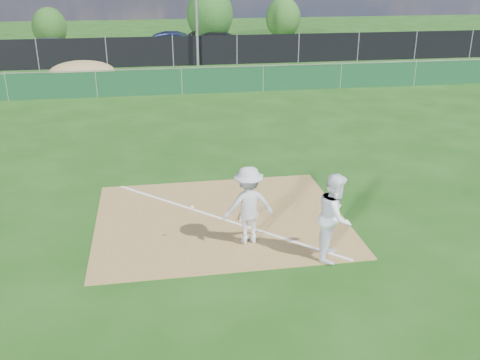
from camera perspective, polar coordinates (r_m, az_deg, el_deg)
name	(u,v)px	position (r m, az deg, el deg)	size (l,w,h in m)	color
ground	(191,121)	(21.54, -5.29, 6.24)	(90.00, 90.00, 0.00)	#16400D
infield_dirt	(221,219)	(13.12, -2.09, -4.15)	(6.00, 5.00, 0.02)	olive
foul_line	(221,218)	(13.11, -2.09, -4.09)	(0.08, 7.00, 0.01)	white
green_fence	(182,82)	(26.26, -6.24, 10.38)	(44.00, 0.05, 1.20)	#0E361C
dirt_mound	(82,72)	(29.86, -16.48, 10.98)	(3.38, 2.60, 1.17)	olive
black_fence	(173,51)	(34.08, -7.17, 13.47)	(46.00, 0.04, 1.80)	black
parking_lot	(170,54)	(39.16, -7.49, 13.20)	(46.00, 9.00, 0.01)	black
first_base	(249,216)	(13.13, 0.97, -3.86)	(0.40, 0.40, 0.08)	silver
play_at_first	(248,205)	(11.66, 0.90, -2.72)	(1.86, 0.78, 1.77)	silver
runner	(335,216)	(11.26, 10.11, -3.85)	(0.91, 0.71, 1.88)	white
car_left	(55,47)	(39.22, -19.12, 13.28)	(1.66, 4.12, 1.40)	#96999D
car_mid	(178,44)	(38.02, -6.67, 14.21)	(1.69, 4.85, 1.60)	black
car_right	(223,42)	(39.60, -1.78, 14.49)	(1.94, 4.78, 1.39)	black
tree_left	(49,27)	(43.90, -19.66, 15.10)	(2.52, 2.52, 2.99)	#382316
tree_mid	(210,14)	(44.24, -3.24, 17.23)	(3.66, 3.66, 4.34)	#382316
tree_right	(283,18)	(46.62, 4.62, 16.84)	(2.88, 2.88, 3.42)	#382316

